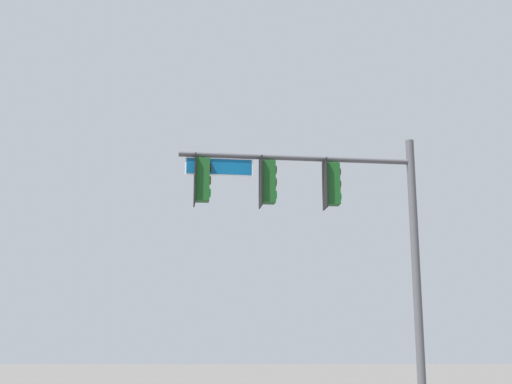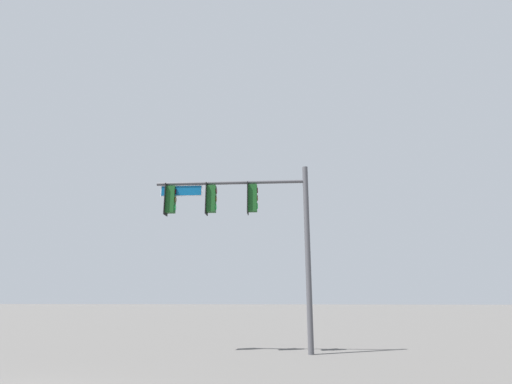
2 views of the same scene
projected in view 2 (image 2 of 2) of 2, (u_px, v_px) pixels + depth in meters
signal_pole_near at (245, 216)px, 15.93m from camera, size 6.21×0.81×7.15m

